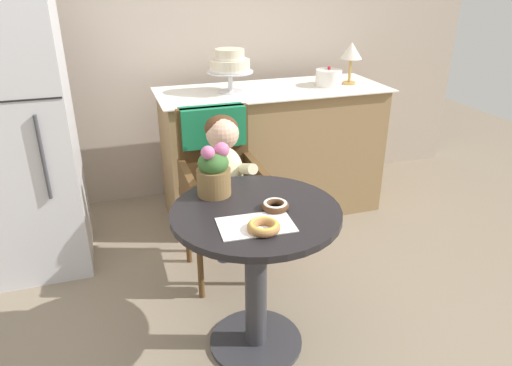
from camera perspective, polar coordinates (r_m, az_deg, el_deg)
ground_plane at (r=2.39m, az=-0.01°, el=-18.73°), size 8.00×8.00×0.00m
back_wall at (r=3.56m, az=-9.95°, el=19.50°), size 4.80×0.10×2.70m
cafe_table at (r=2.07m, az=-0.02°, el=-8.42°), size 0.72×0.72×0.72m
wicker_chair at (r=2.62m, az=-4.64°, el=2.04°), size 0.42×0.45×0.95m
seated_child at (r=2.46m, az=-3.79°, el=1.55°), size 0.27×0.32×0.73m
paper_napkin at (r=1.85m, az=-0.02°, el=-5.08°), size 0.30×0.20×0.00m
donut_front at (r=1.96m, az=2.34°, el=-2.71°), size 0.12×0.12×0.03m
donut_mid at (r=1.80m, az=0.94°, el=-5.26°), size 0.13×0.13×0.04m
flower_vase at (r=2.06m, az=-5.14°, el=1.48°), size 0.15×0.15×0.25m
display_counter at (r=3.36m, az=1.96°, el=3.88°), size 1.56×0.62×0.90m
tiered_cake_stand at (r=3.11m, az=-3.17°, el=14.18°), size 0.30×0.30×0.28m
round_layer_cake at (r=3.36m, az=8.77°, el=12.49°), size 0.18×0.18×0.13m
table_lamp at (r=3.41m, az=11.46°, el=15.22°), size 0.15×0.15×0.28m
refrigerator at (r=2.91m, az=-27.64°, el=5.98°), size 0.64×0.63×1.70m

